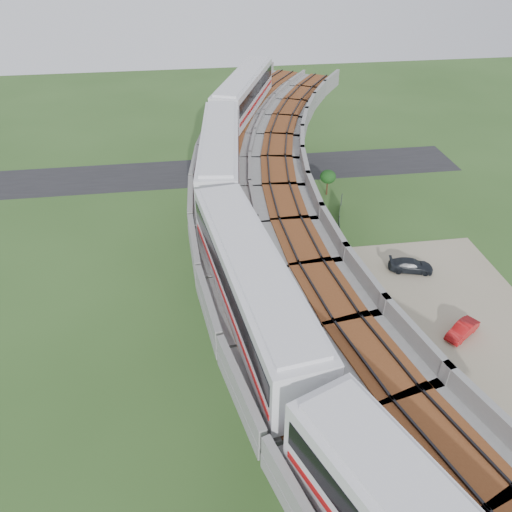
# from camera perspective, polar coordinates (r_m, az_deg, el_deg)

# --- Properties ---
(ground) EXTENTS (160.00, 160.00, 0.00)m
(ground) POSITION_cam_1_polar(r_m,az_deg,el_deg) (39.16, 0.16, -9.22)
(ground) COLOR #305220
(ground) RESTS_ON ground
(dirt_lot) EXTENTS (18.00, 26.00, 0.04)m
(dirt_lot) POSITION_cam_1_polar(r_m,az_deg,el_deg) (41.65, 20.24, -8.65)
(dirt_lot) COLOR gray
(dirt_lot) RESTS_ON ground
(asphalt_road) EXTENTS (60.00, 8.00, 0.03)m
(asphalt_road) POSITION_cam_1_polar(r_m,az_deg,el_deg) (64.05, -3.74, 9.65)
(asphalt_road) COLOR #232326
(asphalt_road) RESTS_ON ground
(viaduct) EXTENTS (19.58, 73.98, 11.40)m
(viaduct) POSITION_cam_1_polar(r_m,az_deg,el_deg) (34.18, 6.58, 2.45)
(viaduct) COLOR #99968E
(viaduct) RESTS_ON ground
(metro_train) EXTENTS (11.58, 61.33, 3.64)m
(metro_train) POSITION_cam_1_polar(r_m,az_deg,el_deg) (30.37, 1.37, 5.40)
(metro_train) COLOR silver
(metro_train) RESTS_ON ground
(fence) EXTENTS (3.87, 38.73, 1.50)m
(fence) POSITION_cam_1_polar(r_m,az_deg,el_deg) (40.84, 13.93, -6.85)
(fence) COLOR #2D382D
(fence) RESTS_ON ground
(tree_0) EXTENTS (1.82, 1.82, 3.05)m
(tree_0) POSITION_cam_1_polar(r_m,az_deg,el_deg) (57.88, 8.23, 8.95)
(tree_0) COLOR #382314
(tree_0) RESTS_ON ground
(tree_1) EXTENTS (1.99, 1.99, 2.86)m
(tree_1) POSITION_cam_1_polar(r_m,az_deg,el_deg) (48.54, 7.99, 3.18)
(tree_1) COLOR #382314
(tree_1) RESTS_ON ground
(tree_2) EXTENTS (2.00, 2.00, 2.62)m
(tree_2) POSITION_cam_1_polar(r_m,az_deg,el_deg) (42.95, 7.90, -1.90)
(tree_2) COLOR #382314
(tree_2) RESTS_ON ground
(tree_3) EXTENTS (2.98, 2.98, 3.85)m
(tree_3) POSITION_cam_1_polar(r_m,az_deg,el_deg) (34.92, 13.99, -11.45)
(tree_3) COLOR #382314
(tree_3) RESTS_ON ground
(tree_4) EXTENTS (3.10, 3.10, 3.70)m
(tree_4) POSITION_cam_1_polar(r_m,az_deg,el_deg) (31.18, 21.28, -21.65)
(tree_4) COLOR #382314
(tree_4) RESTS_ON ground
(car_white) EXTENTS (3.70, 3.92, 1.31)m
(car_white) POSITION_cam_1_polar(r_m,az_deg,el_deg) (36.16, 19.00, -14.99)
(car_white) COLOR silver
(car_white) RESTS_ON dirt_lot
(car_red) EXTENTS (3.38, 2.77, 1.08)m
(car_red) POSITION_cam_1_polar(r_m,az_deg,el_deg) (42.02, 22.53, -7.80)
(car_red) COLOR #A80F11
(car_red) RESTS_ON dirt_lot
(car_dark) EXTENTS (4.26, 2.56, 1.16)m
(car_dark) POSITION_cam_1_polar(r_m,az_deg,el_deg) (47.49, 17.28, -1.03)
(car_dark) COLOR black
(car_dark) RESTS_ON dirt_lot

